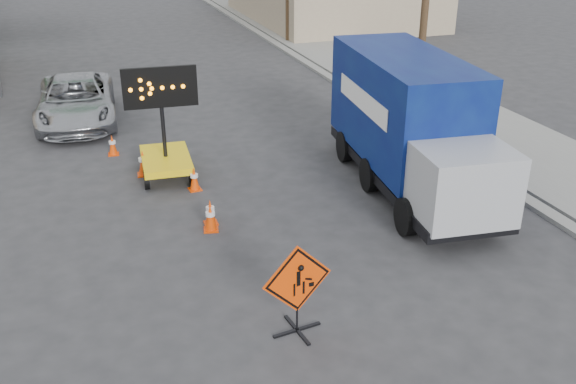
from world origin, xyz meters
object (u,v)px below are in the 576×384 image
pickup_truck (76,100)px  box_truck (409,132)px  construction_sign (297,287)px  arrow_board (165,153)px

pickup_truck → box_truck: box_truck is taller
construction_sign → pickup_truck: construction_sign is taller
arrow_board → box_truck: size_ratio=0.41×
arrow_board → pickup_truck: arrow_board is taller
construction_sign → pickup_truck: bearing=95.7°
construction_sign → arrow_board: (-1.03, 8.08, -0.25)m
pickup_truck → construction_sign: bearing=-73.2°
arrow_board → pickup_truck: 6.31m
arrow_board → box_truck: box_truck is taller
arrow_board → pickup_truck: (-2.15, 5.94, 0.08)m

